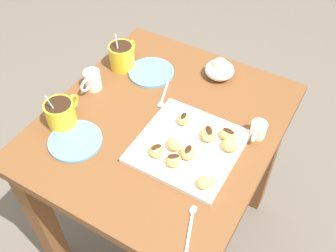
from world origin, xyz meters
TOP-DOWN VIEW (x-y plane):
  - ground_plane at (0.00, 0.00)m, footprint 8.00×8.00m
  - dining_table at (0.00, 0.00)m, footprint 0.84×0.74m
  - pastry_plate_square at (-0.06, -0.13)m, footprint 0.31×0.31m
  - coffee_mug_yellow_left at (-0.17, 0.27)m, footprint 0.13×0.10m
  - coffee_mug_yellow_right at (0.18, 0.27)m, footprint 0.13×0.09m
  - cream_pitcher_white at (0.02, 0.30)m, footprint 0.10×0.06m
  - ice_cream_bowl at (0.31, -0.07)m, footprint 0.11×0.11m
  - chocolate_sauce_pitcher at (0.10, -0.30)m, footprint 0.09×0.05m
  - saucer_sky_left at (-0.21, 0.19)m, footprint 0.17×0.17m
  - saucer_sky_right at (0.19, 0.16)m, footprint 0.17×0.17m
  - loose_spoon_near_saucer at (0.11, 0.06)m, footprint 0.16×0.06m
  - loose_spoon_by_plate at (-0.29, -0.26)m, footprint 0.16×0.06m
  - beignet_0 at (0.02, -0.07)m, footprint 0.06×0.06m
  - chocolate_drizzle_0 at (0.02, -0.07)m, footprint 0.03×0.02m
  - beignet_1 at (-0.10, -0.15)m, footprint 0.06×0.06m
  - chocolate_drizzle_1 at (-0.10, -0.15)m, footprint 0.04×0.02m
  - beignet_2 at (-0.14, -0.07)m, footprint 0.07×0.07m
  - chocolate_drizzle_2 at (-0.14, -0.07)m, footprint 0.04×0.03m
  - beignet_3 at (0.00, -0.17)m, footprint 0.07×0.07m
  - chocolate_drizzle_3 at (0.00, -0.17)m, footprint 0.04×0.04m
  - beignet_4 at (-0.14, -0.13)m, footprint 0.06×0.06m
  - chocolate_drizzle_4 at (-0.14, -0.13)m, footprint 0.03×0.04m
  - beignet_5 at (-0.01, -0.25)m, footprint 0.05×0.06m
  - beignet_6 at (0.03, -0.23)m, footprint 0.05×0.06m
  - chocolate_drizzle_6 at (0.03, -0.23)m, footprint 0.02×0.04m
  - beignet_7 at (-0.16, -0.25)m, footprint 0.07×0.07m
  - beignet_8 at (-0.09, -0.10)m, footprint 0.06×0.06m

SIDE VIEW (x-z plane):
  - ground_plane at x=0.00m, z-range 0.00..0.00m
  - dining_table at x=0.00m, z-range 0.21..0.97m
  - loose_spoon_near_saucer at x=0.11m, z-range 0.76..0.76m
  - loose_spoon_by_plate at x=-0.29m, z-range 0.76..0.76m
  - saucer_sky_left at x=-0.21m, z-range 0.75..0.76m
  - saucer_sky_right at x=0.19m, z-range 0.75..0.76m
  - pastry_plate_square at x=-0.06m, z-range 0.75..0.77m
  - chocolate_sauce_pitcher at x=0.10m, z-range 0.76..0.81m
  - beignet_6 at x=0.03m, z-range 0.77..0.80m
  - beignet_7 at x=-0.16m, z-range 0.77..0.80m
  - beignet_2 at x=-0.14m, z-range 0.77..0.80m
  - beignet_0 at x=0.02m, z-range 0.77..0.80m
  - beignet_1 at x=-0.10m, z-range 0.77..0.81m
  - beignet_5 at x=-0.01m, z-range 0.77..0.81m
  - beignet_3 at x=0.00m, z-range 0.77..0.81m
  - beignet_4 at x=-0.14m, z-range 0.77..0.81m
  - ice_cream_bowl at x=0.31m, z-range 0.75..0.83m
  - beignet_8 at x=-0.09m, z-range 0.77..0.81m
  - cream_pitcher_white at x=0.02m, z-range 0.76..0.83m
  - chocolate_drizzle_6 at x=0.03m, z-range 0.80..0.81m
  - coffee_mug_yellow_left at x=-0.17m, z-range 0.73..0.87m
  - chocolate_drizzle_2 at x=-0.14m, z-range 0.80..0.81m
  - coffee_mug_yellow_right at x=0.18m, z-range 0.73..0.88m
  - chocolate_drizzle_0 at x=0.02m, z-range 0.80..0.81m
  - chocolate_drizzle_1 at x=-0.10m, z-range 0.80..0.81m
  - chocolate_drizzle_3 at x=0.00m, z-range 0.81..0.81m
  - chocolate_drizzle_4 at x=-0.14m, z-range 0.81..0.81m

